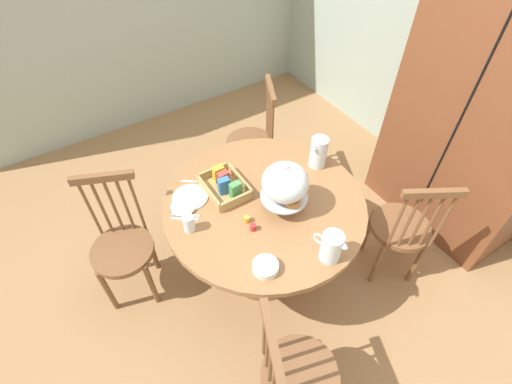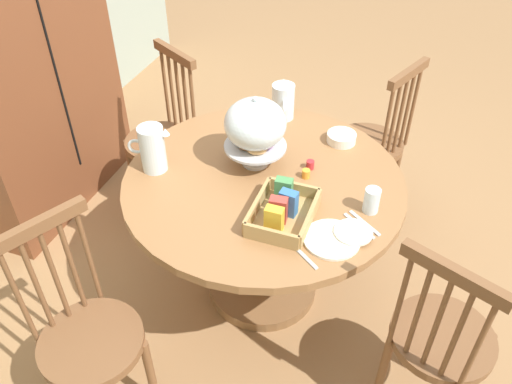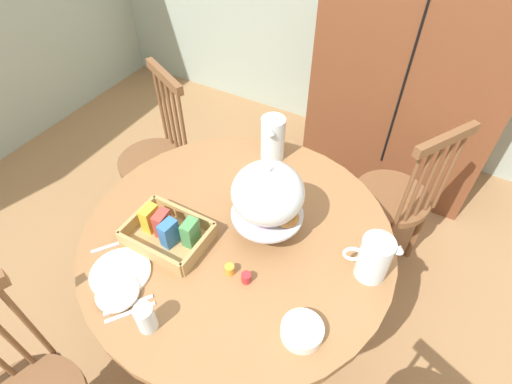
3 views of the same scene
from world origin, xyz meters
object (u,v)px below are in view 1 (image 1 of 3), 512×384
windsor_chair_facing_door (123,247)px  milk_pitcher (318,153)px  dining_table (264,223)px  drinking_glass (189,223)px  wooden_armoire (484,114)px  windsor_chair_by_cabinet (253,143)px  china_plate_small (183,206)px  china_plate_large (190,197)px  cereal_basket (225,185)px  windsor_chair_near_window (401,229)px  pastry_stand_with_dome (285,184)px  cereal_bowl (265,267)px  windsor_chair_far_side (295,376)px  orange_juice_pitcher (331,248)px

windsor_chair_facing_door → milk_pitcher: 1.41m
dining_table → milk_pitcher: bearing=101.5°
milk_pitcher → drinking_glass: bearing=-87.4°
wooden_armoire → windsor_chair_by_cabinet: bearing=-134.9°
windsor_chair_by_cabinet → china_plate_small: bearing=-55.4°
china_plate_large → cereal_basket: bearing=75.6°
china_plate_large → drinking_glass: 0.25m
windsor_chair_by_cabinet → drinking_glass: bearing=-49.7°
windsor_chair_near_window → cereal_basket: windsor_chair_near_window is taller
cereal_basket → china_plate_small: cereal_basket is taller
wooden_armoire → pastry_stand_with_dome: (-0.21, -1.48, -0.05)m
milk_pitcher → cereal_bowl: 0.89m
pastry_stand_with_dome → cereal_basket: bearing=-143.9°
windsor_chair_near_window → windsor_chair_by_cabinet: 1.35m
cereal_basket → china_plate_small: (-0.00, -0.29, -0.02)m
cereal_basket → pastry_stand_with_dome: bearing=36.1°
windsor_chair_facing_door → drinking_glass: (0.32, 0.37, 0.34)m
pastry_stand_with_dome → windsor_chair_far_side: bearing=-30.1°
china_plate_small → drinking_glass: (0.17, -0.04, 0.04)m
windsor_chair_near_window → dining_table: bearing=-121.6°
wooden_armoire → pastry_stand_with_dome: 1.49m
windsor_chair_facing_door → china_plate_small: (0.16, 0.40, 0.30)m
windsor_chair_far_side → pastry_stand_with_dome: pastry_stand_with_dome is taller
windsor_chair_near_window → china_plate_large: bearing=-123.2°
wooden_armoire → cereal_bowl: bearing=-87.0°
windsor_chair_near_window → orange_juice_pitcher: bearing=-87.5°
pastry_stand_with_dome → china_plate_large: pastry_stand_with_dome is taller
dining_table → milk_pitcher: size_ratio=5.77×
pastry_stand_with_dome → cereal_basket: size_ratio=1.09×
orange_juice_pitcher → china_plate_large: 0.91m
windsor_chair_facing_door → windsor_chair_near_window: bearing=62.2°
milk_pitcher → windsor_chair_by_cabinet: bearing=-175.4°
windsor_chair_by_cabinet → cereal_basket: 0.90m
cereal_bowl → windsor_chair_far_side: bearing=-13.6°
cereal_basket → cereal_bowl: size_ratio=2.26×
cereal_basket → china_plate_small: 0.29m
cereal_bowl → milk_pitcher: bearing=123.9°
milk_pitcher → cereal_bowl: bearing=-56.1°
windsor_chair_by_cabinet → china_plate_large: windsor_chair_by_cabinet is taller
dining_table → milk_pitcher: 0.58m
windsor_chair_facing_door → milk_pitcher: bearing=78.2°
windsor_chair_facing_door → cereal_basket: bearing=77.3°
windsor_chair_near_window → drinking_glass: bearing=-113.0°
windsor_chair_facing_door → wooden_armoire: bearing=74.2°
windsor_chair_far_side → drinking_glass: bearing=-172.8°
orange_juice_pitcher → china_plate_large: (-0.79, -0.45, -0.08)m
windsor_chair_near_window → china_plate_small: (-0.70, -1.23, 0.30)m
wooden_armoire → orange_juice_pitcher: (0.21, -1.47, -0.16)m
milk_pitcher → windsor_chair_near_window: bearing=27.5°
orange_juice_pitcher → drinking_glass: bearing=-135.7°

